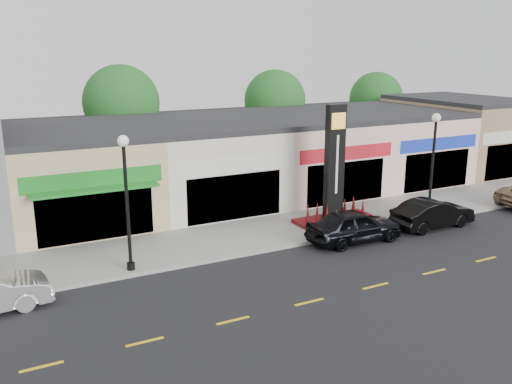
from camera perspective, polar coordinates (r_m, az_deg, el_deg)
ground at (r=23.67m, az=7.86°, el=-7.09°), size 120.00×120.00×0.00m
sidewalk at (r=27.09m, az=2.62°, el=-3.94°), size 52.00×4.30×0.15m
curb at (r=25.27m, az=5.15°, el=-5.39°), size 52.00×0.20×0.15m
shop_beige at (r=30.36m, az=-18.38°, el=1.91°), size 7.00×10.85×4.80m
shop_cream at (r=32.11m, az=-5.98°, el=3.26°), size 7.00×10.01×4.80m
shop_pink_w at (r=35.18m, az=4.74°, el=4.29°), size 7.00×10.01×4.80m
shop_pink_e at (r=39.27m, az=13.50°, el=5.03°), size 7.00×10.01×4.80m
shop_tan at (r=44.07m, az=20.52°, el=5.85°), size 7.00×10.01×5.30m
tree_rear_west at (r=38.60m, az=-13.99°, el=9.07°), size 5.20×5.20×7.83m
tree_rear_mid at (r=42.97m, az=2.00°, el=9.57°), size 4.80×4.80×7.29m
tree_rear_east at (r=48.61m, az=12.51°, el=9.54°), size 4.60×4.60×6.94m
lamp_west_near at (r=21.62m, az=-13.51°, el=0.22°), size 0.44×0.44×5.47m
lamp_east_near at (r=29.59m, az=18.16°, el=3.75°), size 0.44×0.44×5.47m
pylon_sign at (r=27.92m, az=8.19°, el=1.19°), size 4.20×1.30×6.00m
car_black_sedan at (r=25.74m, az=10.30°, el=-3.52°), size 1.95×4.66×1.58m
car_black_conv at (r=28.80m, az=18.11°, el=-2.16°), size 1.65×4.50×1.47m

